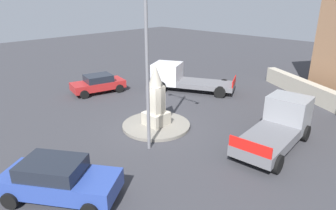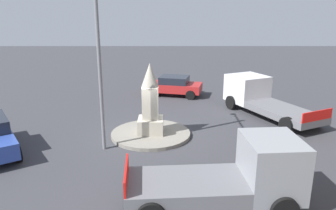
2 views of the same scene
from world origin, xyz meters
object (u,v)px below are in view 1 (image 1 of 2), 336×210
monument (156,100)px  streetlamp (147,49)px  truck_white_parked_left (180,77)px  car_blue_parked_right (59,179)px  car_red_waiting (98,83)px  truck_grey_approaching (279,125)px

monument → streetlamp: streetlamp is taller
streetlamp → truck_white_parked_left: streetlamp is taller
streetlamp → car_blue_parked_right: streetlamp is taller
streetlamp → truck_white_parked_left: bearing=122.9°
monument → car_blue_parked_right: size_ratio=0.76×
monument → streetlamp: size_ratio=0.42×
streetlamp → monument: bearing=128.3°
streetlamp → truck_white_parked_left: (-5.36, 8.27, -3.92)m
monument → car_red_waiting: bearing=170.8°
car_red_waiting → truck_grey_approaching: size_ratio=0.78×
car_blue_parked_right → truck_white_parked_left: (-5.77, 13.14, 0.19)m
car_blue_parked_right → car_red_waiting: car_blue_parked_right is taller
car_blue_parked_right → truck_grey_approaching: size_ratio=0.83×
truck_grey_approaching → monument: bearing=-153.5°
streetlamp → truck_white_parked_left: size_ratio=1.23×
monument → car_blue_parked_right: monument is taller
car_blue_parked_right → truck_grey_approaching: bearing=68.3°
truck_grey_approaching → truck_white_parked_left: bearing=161.0°
car_red_waiting → truck_grey_approaching: truck_grey_approaching is taller
car_blue_parked_right → streetlamp: bearing=94.9°
monument → truck_white_parked_left: 7.35m
truck_grey_approaching → streetlamp: bearing=-131.2°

